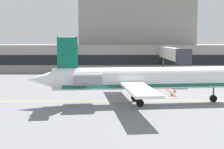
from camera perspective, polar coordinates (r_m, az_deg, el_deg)
name	(u,v)px	position (r m, az deg, el deg)	size (l,w,h in m)	color
ground	(98,107)	(39.10, -2.45, -5.63)	(120.00, 120.00, 0.11)	slate
terminal_building	(126,42)	(87.07, 2.48, 5.62)	(71.85, 16.11, 20.31)	gray
jet_bridge_west	(172,54)	(67.45, 10.53, 3.53)	(2.40, 22.93, 6.36)	silver
regional_jet	(142,78)	(40.23, 5.28, -0.68)	(28.41, 22.48, 8.36)	white
baggage_tug	(197,78)	(62.09, 14.66, -0.58)	(4.23, 2.21, 1.89)	#E5B20C
pushback_tractor	(116,75)	(65.98, 0.73, -0.04)	(3.42, 2.76, 1.79)	#E5B20C
belt_loader	(149,74)	(67.55, 6.50, 0.07)	(3.11, 3.21, 1.84)	#E5B20C
safety_cone_alpha	(172,94)	(46.68, 10.42, -3.43)	(0.47, 0.47, 0.55)	orange
safety_cone_bravo	(175,91)	(50.15, 10.93, -2.78)	(0.47, 0.47, 0.55)	orange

